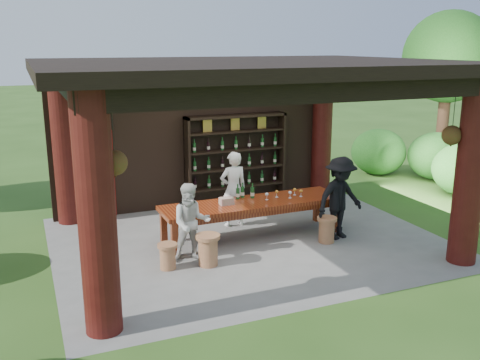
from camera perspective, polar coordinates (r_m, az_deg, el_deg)
name	(u,v)px	position (r m, az deg, el deg)	size (l,w,h in m)	color
ground	(248,241)	(10.69, 0.82, -6.48)	(90.00, 90.00, 0.00)	#2D5119
pavilion	(239,131)	(10.51, -0.12, 5.21)	(7.50, 6.00, 3.60)	slate
wine_shelf	(236,160)	(12.82, -0.43, 2.18)	(2.48, 0.38, 2.18)	black
tasting_table	(252,207)	(10.68, 1.33, -2.88)	(3.71, 1.01, 0.75)	#561A0C
stool_near_left	(208,249)	(9.47, -3.42, -7.37)	(0.43, 0.43, 0.57)	#9A5B3D
stool_near_right	(327,229)	(10.66, 9.23, -5.18)	(0.39, 0.39, 0.51)	#9A5B3D
stool_far_left	(168,256)	(9.41, -7.72, -7.99)	(0.35, 0.35, 0.46)	#9A5B3D
host	(233,189)	(11.31, -0.72, -0.98)	(0.59, 0.39, 1.62)	white
guest_woman	(191,223)	(9.54, -5.24, -4.57)	(0.70, 0.54, 1.43)	beige
guest_man	(340,198)	(10.76, 10.61, -1.90)	(1.08, 0.62, 1.66)	black
table_bottles	(244,191)	(10.83, 0.45, -1.15)	(0.38, 0.18, 0.31)	#194C1E
table_glasses	(286,194)	(10.95, 4.92, -1.47)	(0.82, 0.23, 0.15)	silver
napkin_basket	(226,201)	(10.42, -1.46, -2.26)	(0.26, 0.18, 0.14)	#BF6672
shrubs	(337,191)	(12.28, 10.34, -1.20)	(14.31, 8.69, 1.36)	#194C14
trees	(350,62)	(13.48, 11.64, 12.24)	(22.15, 10.93, 4.80)	#3F2819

